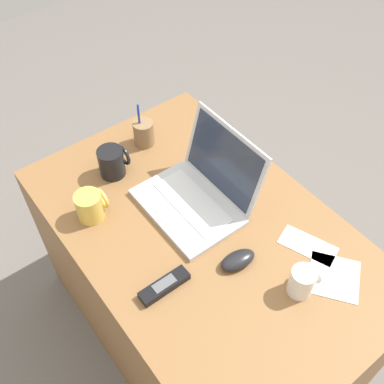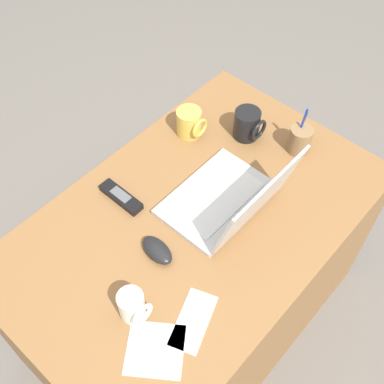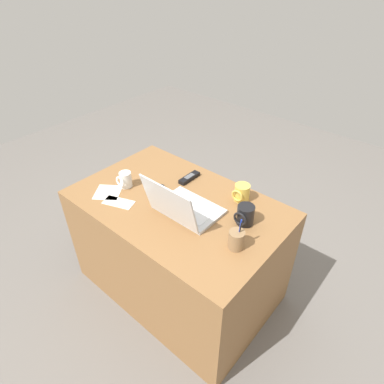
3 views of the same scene
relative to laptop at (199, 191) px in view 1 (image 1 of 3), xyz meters
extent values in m
plane|color=slate|center=(0.10, -0.06, -0.76)|extent=(6.00, 6.00, 0.00)
cube|color=olive|center=(0.10, -0.06, -0.41)|extent=(1.19, 0.76, 0.71)
cube|color=silver|center=(0.00, -0.05, -0.04)|extent=(0.34, 0.23, 0.02)
cube|color=silver|center=(0.00, -0.03, -0.03)|extent=(0.28, 0.12, 0.00)
cube|color=silver|center=(0.00, -0.12, -0.03)|extent=(0.10, 0.05, 0.00)
cube|color=silver|center=(0.00, 0.10, 0.08)|extent=(0.33, 0.07, 0.23)
cube|color=#283347|center=(0.00, 0.09, 0.08)|extent=(0.30, 0.05, 0.20)
ellipsoid|color=black|center=(0.26, -0.06, -0.03)|extent=(0.07, 0.12, 0.04)
cylinder|color=white|center=(0.43, 0.02, 0.00)|extent=(0.07, 0.07, 0.09)
torus|color=white|center=(0.43, 0.06, 0.00)|extent=(0.07, 0.01, 0.07)
cylinder|color=black|center=(-0.28, -0.16, 0.00)|extent=(0.09, 0.09, 0.11)
torus|color=black|center=(-0.28, -0.11, 0.01)|extent=(0.08, 0.01, 0.08)
cylinder|color=#E0BC4C|center=(-0.16, -0.31, 0.00)|extent=(0.09, 0.09, 0.10)
torus|color=#E0BC4C|center=(-0.16, -0.26, 0.00)|extent=(0.07, 0.01, 0.07)
cube|color=black|center=(0.19, -0.28, -0.04)|extent=(0.04, 0.15, 0.02)
cube|color=#595B60|center=(0.19, -0.28, -0.03)|extent=(0.03, 0.07, 0.00)
cylinder|color=olive|center=(-0.35, 0.01, 0.00)|extent=(0.08, 0.08, 0.10)
cylinder|color=#1933B2|center=(-0.35, 0.01, 0.04)|extent=(0.02, 0.01, 0.15)
cylinder|color=black|center=(-0.35, 0.00, 0.04)|extent=(0.02, 0.02, 0.14)
cube|color=white|center=(0.46, 0.14, -0.05)|extent=(0.20, 0.20, 0.00)
cube|color=white|center=(0.34, 0.16, -0.05)|extent=(0.19, 0.14, 0.00)
camera|label=1|loc=(0.76, -0.61, 1.12)|focal=42.91mm
camera|label=2|loc=(0.73, 0.50, 1.19)|focal=46.20mm
camera|label=3|loc=(-0.90, 0.97, 1.06)|focal=30.33mm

